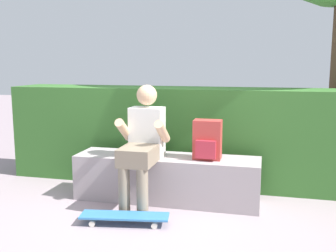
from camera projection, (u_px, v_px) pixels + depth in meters
ground_plane at (157, 213)px, 3.83m from camera, size 24.00×24.00×0.00m
bench_main at (167, 178)px, 4.16m from camera, size 1.94×0.48×0.48m
person_skater at (143, 141)px, 3.93m from camera, size 0.49×0.62×1.23m
skateboard_near_person at (125, 216)px, 3.55m from camera, size 0.82×0.33×0.09m
backpack_on_bench at (207, 140)px, 3.98m from camera, size 0.28×0.23×0.40m
hedge_row at (203, 136)px, 4.73m from camera, size 4.76×0.64×1.15m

